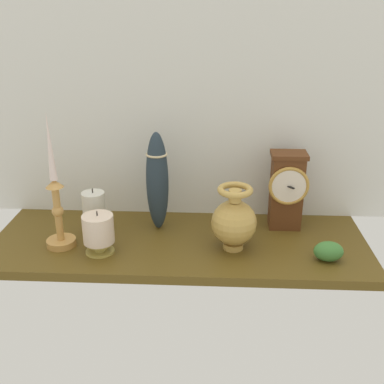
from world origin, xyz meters
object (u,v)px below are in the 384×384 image
object	(u,v)px
tall_ceramic_vase	(157,181)
pillar_candle_near_clock	(94,211)
mantel_clock	(287,190)
candlestick_tall_left	(57,205)
brass_vase_bulbous	(234,220)
pillar_candle_front	(99,232)

from	to	relation	value
tall_ceramic_vase	pillar_candle_near_clock	bearing A→B (deg)	-164.70
mantel_clock	pillar_candle_near_clock	world-z (taller)	mantel_clock
candlestick_tall_left	brass_vase_bulbous	world-z (taller)	candlestick_tall_left
mantel_clock	pillar_candle_near_clock	bearing A→B (deg)	-172.42
candlestick_tall_left	brass_vase_bulbous	xyz separation A→B (cm)	(44.91, 0.79, -3.56)
candlestick_tall_left	tall_ceramic_vase	world-z (taller)	candlestick_tall_left
candlestick_tall_left	brass_vase_bulbous	bearing A→B (deg)	1.01
brass_vase_bulbous	pillar_candle_front	world-z (taller)	brass_vase_bulbous
mantel_clock	pillar_candle_near_clock	size ratio (longest dim) A/B	1.63
candlestick_tall_left	brass_vase_bulbous	distance (cm)	45.06
pillar_candle_near_clock	pillar_candle_front	bearing A→B (deg)	-70.79
candlestick_tall_left	pillar_candle_front	size ratio (longest dim) A/B	3.11
candlestick_tall_left	pillar_candle_front	xyz separation A→B (cm)	(10.87, -2.82, -5.90)
pillar_candle_front	candlestick_tall_left	bearing A→B (deg)	165.44
brass_vase_bulbous	pillar_candle_near_clock	world-z (taller)	brass_vase_bulbous
brass_vase_bulbous	tall_ceramic_vase	bearing A→B (deg)	152.37
tall_ceramic_vase	pillar_candle_front	bearing A→B (deg)	-132.84
mantel_clock	candlestick_tall_left	distance (cm)	61.27
mantel_clock	tall_ceramic_vase	world-z (taller)	tall_ceramic_vase
mantel_clock	pillar_candle_near_clock	distance (cm)	52.88
candlestick_tall_left	pillar_candle_near_clock	distance (cm)	11.28
tall_ceramic_vase	candlestick_tall_left	bearing A→B (deg)	-154.43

